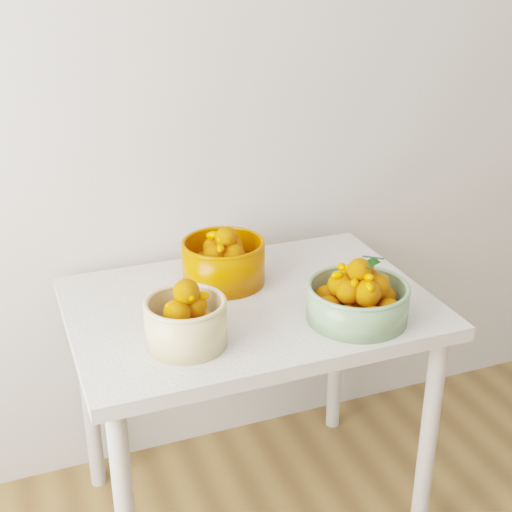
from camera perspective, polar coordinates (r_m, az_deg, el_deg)
The scene contains 4 objects.
table at distance 2.05m, azimuth -0.48°, elevation -6.00°, with size 1.00×0.70×0.75m.
bowl_cream at distance 1.78m, azimuth -5.63°, elevation -5.15°, with size 0.22×0.22×0.18m.
bowl_green at distance 1.91m, azimuth 8.11°, elevation -3.36°, with size 0.34×0.34×0.17m.
bowl_orange at distance 2.08m, azimuth -2.60°, elevation -0.36°, with size 0.25×0.25×0.18m.
Camera 1 is at (-0.86, -0.06, 1.69)m, focal length 50.00 mm.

